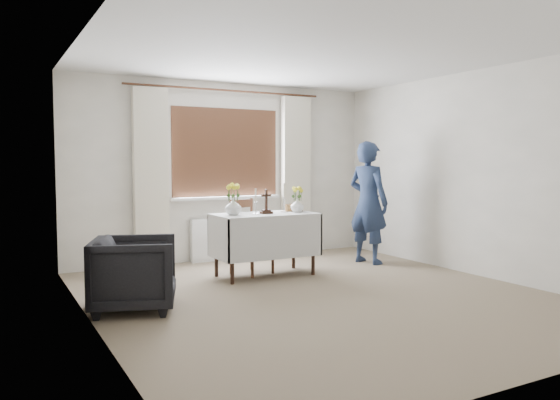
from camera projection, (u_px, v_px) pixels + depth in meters
The scene contains 12 objects.
ground at pixel (321, 296), 5.64m from camera, with size 5.00×5.00×0.00m, color gray.
altar_table at pixel (265, 245), 6.63m from camera, with size 1.24×0.64×0.76m, color silver.
wooden_chair at pixel (252, 237), 6.75m from camera, with size 0.43×0.43×0.93m, color #4F291B, non-canonical shape.
armchair at pixel (134, 273), 5.09m from camera, with size 0.74×0.76×0.69m, color black.
person at pixel (368, 203), 7.44m from camera, with size 0.61×0.40×1.67m, color navy.
radiator at pixel (228, 239), 7.74m from camera, with size 1.10×0.10×0.60m, color silver.
wooden_cross at pixel (266, 201), 6.58m from camera, with size 0.14×0.10×0.30m, color black, non-canonical shape.
candlestick_left at pixel (256, 201), 6.51m from camera, with size 0.09×0.09×0.31m, color white, non-canonical shape.
candlestick_right at pixel (284, 198), 6.74m from camera, with size 0.10×0.10×0.36m, color white, non-canonical shape.
flower_vase_left at pixel (233, 207), 6.41m from camera, with size 0.19×0.19×0.20m, color silver.
flower_vase_right at pixel (297, 205), 6.78m from camera, with size 0.16×0.16×0.17m, color silver.
wicker_basket at pixel (294, 208), 6.93m from camera, with size 0.23×0.23×0.09m, color brown.
Camera 1 is at (-3.03, -4.68, 1.39)m, focal length 35.00 mm.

